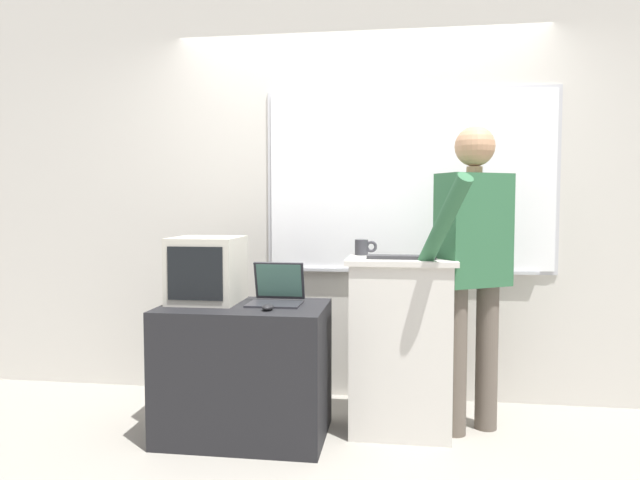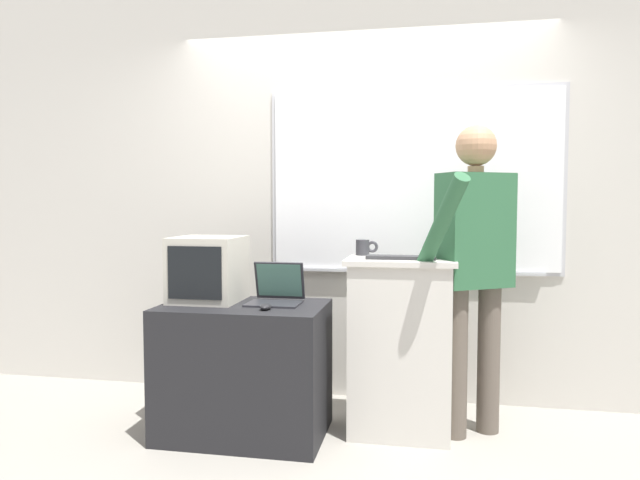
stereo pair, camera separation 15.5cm
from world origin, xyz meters
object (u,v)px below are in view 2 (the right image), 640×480
Objects in this scene: wireless_keyboard at (401,257)px; crt_monitor at (208,269)px; lectern_podium at (400,345)px; person_presenter at (474,256)px; computer_mouse_by_laptop at (266,307)px; coffee_mug at (364,247)px; side_desk at (244,370)px; laptop at (277,290)px.

crt_monitor is at bearing -176.87° from wireless_keyboard.
lectern_podium is 0.67m from person_presenter.
wireless_keyboard is at bearing -89.34° from lectern_podium.
computer_mouse_by_laptop is at bearing -27.18° from crt_monitor.
lectern_podium is at bearing -33.45° from coffee_mug.
wireless_keyboard reaches higher than side_desk.
laptop reaches higher than side_desk.
coffee_mug is at bearing 28.16° from side_desk.
computer_mouse_by_laptop is 0.25× the size of crt_monitor.
person_presenter reaches higher than crt_monitor.
crt_monitor reaches higher than laptop.
person_presenter reaches higher than lectern_podium.
coffee_mug is (-0.23, 0.21, 0.04)m from wireless_keyboard.
person_presenter is at bearing -9.82° from coffee_mug.
laptop is 0.74m from wireless_keyboard.
wireless_keyboard is 1.14m from crt_monitor.
wireless_keyboard is 0.81m from computer_mouse_by_laptop.
lectern_podium is at bearing 7.60° from laptop.
side_desk is at bearing 159.80° from person_presenter.
computer_mouse_by_laptop is 0.50m from crt_monitor.
lectern_podium reaches higher than laptop.
person_presenter is 4.58× the size of wireless_keyboard.
wireless_keyboard reaches higher than laptop.
person_presenter reaches higher than side_desk.
crt_monitor reaches higher than lectern_podium.
side_desk is 1.11m from wireless_keyboard.
person_presenter is at bearing 6.93° from laptop.
coffee_mug is at bearing 27.33° from laptop.
side_desk is at bearing -17.69° from crt_monitor.
lectern_podium is 1.09× the size of side_desk.
coffee_mug is at bearing 139.60° from person_presenter.
lectern_podium is at bearing 12.48° from side_desk.
computer_mouse_by_laptop is at bearing -90.18° from laptop.
lectern_podium is 10.24× the size of computer_mouse_by_laptop.
person_presenter is 1.15m from laptop.
computer_mouse_by_laptop is (-0.00, -0.24, -0.06)m from laptop.
laptop is 0.24m from computer_mouse_by_laptop.
person_presenter is (1.30, 0.24, 0.66)m from side_desk.
person_presenter is 17.80× the size of computer_mouse_by_laptop.
wireless_keyboard is at bearing 21.05° from computer_mouse_by_laptop.
lectern_podium is 2.53× the size of crt_monitor.
lectern_podium is 7.49× the size of coffee_mug.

